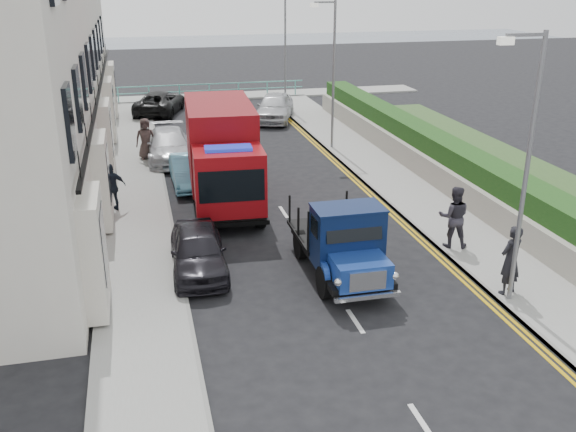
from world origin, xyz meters
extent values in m
plane|color=black|center=(0.00, 0.00, 0.00)|extent=(120.00, 120.00, 0.00)
cube|color=gray|center=(-5.20, 9.00, 0.06)|extent=(2.40, 38.00, 0.12)
cube|color=gray|center=(5.30, 9.00, 0.06)|extent=(2.60, 38.00, 0.12)
cube|color=gray|center=(0.00, 29.00, 0.06)|extent=(30.00, 2.50, 0.12)
plane|color=#4E5A6B|center=(0.00, 60.00, 0.00)|extent=(120.00, 120.00, 0.00)
cube|color=beige|center=(-9.50, 13.00, 7.00)|extent=(6.00, 30.00, 14.00)
cube|color=black|center=(-6.35, 13.00, 3.60)|extent=(0.12, 28.00, 0.10)
cube|color=#B2AD9E|center=(6.60, 9.00, 0.55)|extent=(0.30, 28.00, 1.00)
cube|color=#164115|center=(7.30, 9.00, 0.95)|extent=(1.20, 28.00, 1.70)
cube|color=#59B2A5|center=(0.00, 28.20, 1.08)|extent=(13.00, 0.08, 0.06)
cube|color=#59B2A5|center=(0.00, 28.20, 0.65)|extent=(13.00, 0.06, 0.05)
cylinder|color=slate|center=(4.30, -2.00, 3.50)|extent=(0.12, 0.12, 7.00)
cube|color=slate|center=(3.80, -2.00, 6.90)|extent=(1.00, 0.08, 0.08)
cube|color=beige|center=(3.30, -2.00, 6.78)|extent=(0.35, 0.18, 0.18)
cylinder|color=slate|center=(4.30, 14.00, 3.50)|extent=(0.12, 0.12, 7.00)
cube|color=slate|center=(3.80, 14.00, 6.90)|extent=(1.00, 0.08, 0.08)
cube|color=beige|center=(3.30, 14.00, 6.78)|extent=(0.35, 0.18, 0.18)
cylinder|color=slate|center=(4.30, 24.00, 3.50)|extent=(0.12, 0.12, 7.00)
cylinder|color=black|center=(-0.41, -0.61, 0.45)|extent=(0.24, 0.90, 0.90)
cylinder|color=black|center=(1.24, -0.61, 0.45)|extent=(0.24, 0.90, 0.90)
cylinder|color=black|center=(-0.40, 2.01, 0.45)|extent=(0.24, 0.90, 0.90)
cylinder|color=black|center=(1.24, 2.01, 0.45)|extent=(0.24, 0.90, 0.90)
cube|color=black|center=(0.42, 0.70, 0.58)|extent=(1.79, 4.49, 0.17)
cube|color=navy|center=(0.42, -1.03, 0.92)|extent=(1.45, 1.22, 0.67)
cube|color=silver|center=(0.41, -1.65, 0.92)|extent=(0.98, 0.08, 0.51)
cube|color=#0C1A42|center=(0.42, 0.05, 1.45)|extent=(1.87, 1.13, 1.64)
cube|color=black|center=(0.42, 1.82, 0.79)|extent=(1.97, 2.62, 0.11)
cylinder|color=black|center=(-3.12, 4.92, 0.53)|extent=(0.36, 1.07, 1.06)
cylinder|color=black|center=(-1.11, 4.81, 0.53)|extent=(0.36, 1.07, 1.06)
cylinder|color=black|center=(-2.96, 7.89, 0.53)|extent=(0.36, 1.07, 1.06)
cylinder|color=black|center=(-0.94, 7.78, 0.53)|extent=(0.36, 1.07, 1.06)
cylinder|color=black|center=(-2.84, 10.00, 0.53)|extent=(0.36, 1.07, 1.06)
cylinder|color=black|center=(-0.83, 9.89, 0.53)|extent=(0.36, 1.07, 1.06)
cube|color=black|center=(-1.98, 7.35, 0.72)|extent=(2.57, 6.83, 0.24)
cube|color=maroon|center=(-2.11, 4.86, 1.73)|extent=(2.40, 1.95, 2.11)
cube|color=black|center=(-2.16, 3.98, 1.82)|extent=(2.11, 0.19, 1.06)
cube|color=maroon|center=(-1.92, 8.41, 2.21)|extent=(2.67, 5.12, 2.88)
imported|color=black|center=(-3.52, 1.82, 0.66)|extent=(1.71, 3.95, 1.33)
imported|color=#61B0D1|center=(-3.08, 9.93, 0.61)|extent=(1.37, 3.74, 1.22)
imported|color=silver|center=(-3.60, 13.93, 0.69)|extent=(2.06, 4.84, 1.39)
imported|color=black|center=(-3.50, 24.42, 0.70)|extent=(3.64, 5.51, 1.41)
imported|color=silver|center=(2.94, 20.92, 0.80)|extent=(3.41, 5.09, 1.61)
imported|color=black|center=(4.40, -1.70, 1.09)|extent=(0.82, 0.67, 1.93)
imported|color=#312E38|center=(4.40, 1.52, 1.11)|extent=(1.17, 1.05, 1.97)
imported|color=black|center=(-6.00, 7.33, 0.99)|extent=(1.11, 0.80, 1.74)
imported|color=#3C2E2B|center=(-4.62, 14.00, 1.06)|extent=(0.96, 0.67, 1.88)
camera|label=1|loc=(-4.93, -15.33, 8.28)|focal=40.00mm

